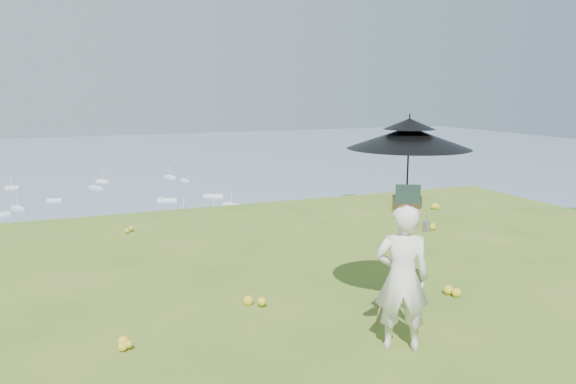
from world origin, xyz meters
name	(u,v)px	position (x,y,z in m)	size (l,w,h in m)	color
ground	(399,313)	(0.00, 0.00, 0.00)	(14.00, 14.00, 0.00)	#436E1F
shoreline_tier	(103,358)	(0.00, 75.00, -36.00)	(170.00, 28.00, 8.00)	gray
bay_water	(72,179)	(0.00, 240.00, -34.00)	(700.00, 700.00, 0.00)	slate
slope_trees	(128,332)	(0.00, 35.00, -15.00)	(110.00, 50.00, 6.00)	#164815
harbor_town	(100,316)	(0.00, 75.00, -29.50)	(110.00, 22.00, 5.00)	silver
moored_boats	(31,222)	(-12.50, 161.00, -33.65)	(140.00, 140.00, 0.70)	white
wildflowers	(388,302)	(0.00, 0.25, 0.06)	(10.00, 10.50, 0.12)	gold
painter	(402,278)	(-0.52, -0.79, 0.77)	(0.56, 0.37, 1.55)	silver
field_easel	(405,256)	(-0.16, -0.30, 0.83)	(0.63, 0.63, 1.66)	#A16B43
sun_umbrella	(408,162)	(-0.15, -0.27, 1.90)	(1.36, 1.36, 1.06)	black
painter_cap	(405,208)	(-0.52, -0.79, 1.51)	(0.18, 0.22, 0.10)	#C66C6F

